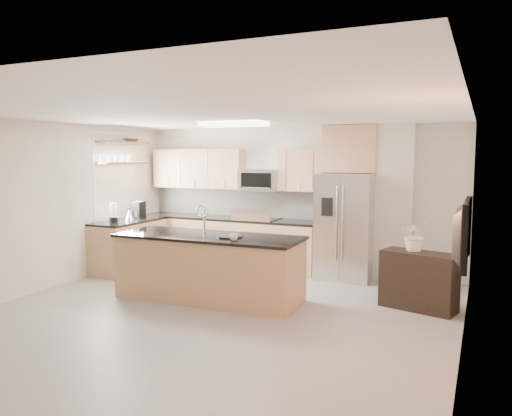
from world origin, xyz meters
The scene contains 26 objects.
floor centered at (0.00, 0.00, 0.00)m, with size 6.50×6.50×0.00m, color gray.
ceiling centered at (0.00, 0.00, 2.60)m, with size 6.00×6.50×0.02m, color white.
wall_back centered at (0.00, 3.25, 1.30)m, with size 6.00×0.02×2.60m, color beige.
wall_left centered at (-3.00, 0.00, 1.30)m, with size 0.02×6.50×2.60m, color beige.
wall_right centered at (3.00, 0.00, 1.30)m, with size 0.02×6.50×2.60m, color beige.
back_counter centered at (-1.23, 2.93, 0.47)m, with size 3.55×0.66×1.44m.
left_counter centered at (-2.67, 1.85, 0.46)m, with size 0.66×1.50×0.92m.
range centered at (-0.60, 2.92, 0.47)m, with size 0.76×0.64×1.14m.
upper_cabinets centered at (-1.30, 3.09, 1.83)m, with size 3.50×0.33×0.75m.
microwave centered at (-0.60, 3.04, 1.63)m, with size 0.76×0.40×0.40m.
refrigerator centered at (1.06, 2.87, 0.89)m, with size 0.92×0.78×1.78m.
partition_column centered at (1.82, 3.10, 1.30)m, with size 0.60×0.30×2.60m, color beige.
window centered at (-2.98, 1.85, 1.65)m, with size 0.04×1.15×1.65m.
shelf_lower centered at (-2.85, 1.95, 1.95)m, with size 0.30×1.20×0.04m, color brown.
shelf_upper centered at (-2.85, 1.95, 2.32)m, with size 0.30×1.20×0.04m, color brown.
ceiling_fixture centered at (-0.40, 1.60, 2.56)m, with size 1.00×0.50×0.06m, color white.
island centered at (-0.42, 0.84, 0.47)m, with size 2.75×1.06×1.36m.
credenza centered at (2.40, 1.60, 0.39)m, with size 0.98×0.41×0.79m, color black.
cup centered at (0.11, 0.59, 0.98)m, with size 0.11×0.11×0.09m, color white.
platter centered at (-0.07, 0.81, 0.95)m, with size 0.36×0.36×0.02m, color black.
blender centered at (-2.67, 1.45, 1.07)m, with size 0.15×0.15×0.34m.
kettle centered at (-2.62, 1.81, 1.02)m, with size 0.19×0.19×0.23m.
coffee_maker centered at (-2.69, 2.17, 1.07)m, with size 0.17×0.21×0.31m.
bowl centered at (-2.85, 2.21, 2.38)m, with size 0.33×0.33×0.08m, color #BCBCBE.
flower_vase centered at (2.34, 1.66, 1.12)m, with size 0.60×0.52×0.67m, color silver.
television centered at (2.91, -0.20, 1.35)m, with size 1.08×0.14×0.62m, color black.
Camera 1 is at (3.16, -5.33, 2.08)m, focal length 35.00 mm.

